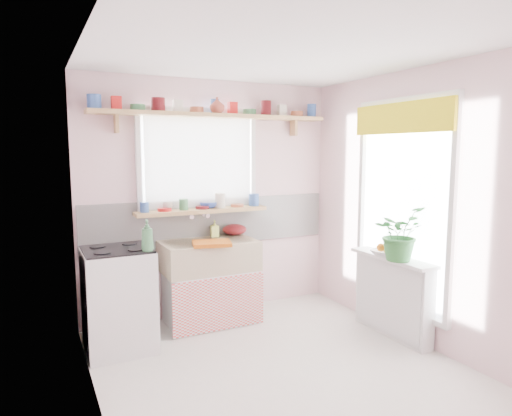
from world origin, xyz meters
name	(u,v)px	position (x,y,z in m)	size (l,w,h in m)	color
room	(300,190)	(0.66, 0.86, 1.37)	(3.20, 3.20, 3.20)	silver
sink_unit	(210,281)	(-0.15, 1.29, 0.43)	(0.95, 0.65, 1.11)	white
cooker	(119,299)	(-1.10, 1.05, 0.46)	(0.58, 0.58, 0.93)	white
radiator_ledge	(393,295)	(1.30, 0.20, 0.40)	(0.22, 0.95, 0.78)	white
windowsill	(202,211)	(-0.15, 1.48, 1.14)	(1.40, 0.22, 0.04)	tan
pine_shelf	(215,116)	(0.00, 1.47, 2.12)	(2.52, 0.24, 0.04)	tan
shelf_crockery	(213,108)	(-0.02, 1.47, 2.19)	(2.47, 0.11, 0.12)	#3359A5
sill_crockery	(201,204)	(-0.17, 1.48, 1.22)	(1.35, 0.11, 0.12)	#3359A5
dish_tray	(212,243)	(-0.20, 1.10, 0.87)	(0.37, 0.27, 0.04)	#D36212
colander	(235,230)	(0.22, 1.50, 0.91)	(0.26, 0.26, 0.12)	maroon
jade_plant	(399,233)	(1.21, 0.06, 1.02)	(0.45, 0.39, 0.50)	#2C6E31
fruit_bowl	(386,253)	(1.21, 0.21, 0.81)	(0.27, 0.27, 0.07)	silver
herb_pot	(399,250)	(1.21, 0.06, 0.87)	(0.10, 0.07, 0.19)	#386829
soap_bottle_sink	(215,228)	(-0.01, 1.50, 0.94)	(0.08, 0.08, 0.18)	#DDED69
sill_cup	(167,206)	(-0.51, 1.54, 1.20)	(0.11, 0.11, 0.09)	beige
sill_bowl	(209,205)	(-0.06, 1.54, 1.19)	(0.21, 0.21, 0.06)	#3753B5
shelf_vase	(217,105)	(0.00, 1.41, 2.22)	(0.15, 0.15, 0.16)	brown
cooker_bottle	(147,235)	(-0.88, 0.83, 1.05)	(0.10, 0.10, 0.27)	#40804E
fruit	(387,247)	(1.22, 0.22, 0.87)	(0.20, 0.14, 0.10)	orange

